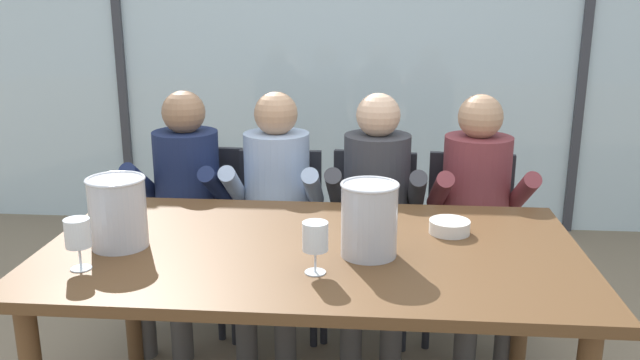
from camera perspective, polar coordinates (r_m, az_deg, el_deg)
ground at (r=3.63m, az=0.89°, el=-11.22°), size 14.00×14.00×0.00m
window_glass_panel at (r=4.69m, az=2.22°, el=11.48°), size 7.12×0.03×2.60m
window_mullion_left at (r=5.01m, az=-16.80°, el=11.11°), size 0.06×0.06×2.60m
window_mullion_right at (r=4.87m, az=21.76°, el=10.55°), size 0.06×0.06×2.60m
hillside_vineyard at (r=8.63m, az=3.48°, el=11.96°), size 13.12×2.40×2.17m
dining_table at (r=2.44m, az=-0.71°, el=-7.37°), size 1.92×1.06×0.77m
chair_near_curtain at (r=3.51m, az=-10.29°, el=-3.41°), size 0.47×0.47×0.88m
chair_left_of_center at (r=3.38m, az=-3.52°, el=-3.92°), size 0.46×0.46×0.88m
chair_center at (r=3.36m, az=4.42°, el=-4.05°), size 0.48×0.48×0.88m
chair_right_of_center at (r=3.39m, az=12.66°, el=-4.20°), size 0.48×0.48×0.88m
person_navy_polo at (r=3.32m, az=-11.71°, el=-1.48°), size 0.49×0.63×1.20m
person_pale_blue_shirt at (r=3.22m, az=-3.89°, el=-1.71°), size 0.46×0.61×1.20m
person_charcoal_jacket at (r=3.18m, az=4.80°, el=-1.93°), size 0.47×0.62×1.20m
person_maroon_top at (r=3.22m, az=13.41°, el=-2.10°), size 0.48×0.62×1.20m
ice_bucket_primary at (r=2.47m, az=-16.93°, el=-2.60°), size 0.21×0.21×0.26m
ice_bucket_secondary at (r=2.29m, az=4.24°, el=-3.31°), size 0.20×0.20×0.26m
tasting_bowl at (r=2.57m, az=11.04°, el=-3.95°), size 0.15×0.15×0.05m
wine_glass_by_left_taster at (r=2.31m, az=-20.04°, el=-4.48°), size 0.08×0.08×0.17m
wine_glass_near_bucket at (r=2.14m, az=-0.41°, el=-4.95°), size 0.08×0.08×0.17m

